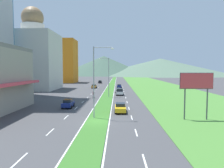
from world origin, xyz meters
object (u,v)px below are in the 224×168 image
object	(u,v)px
street_lamp_mid	(108,75)
car_5	(119,86)
car_1	(100,82)
car_2	(94,86)
pickup_truck_0	(120,92)
car_0	(118,90)
car_4	(68,103)
street_lamp_near	(96,78)
motorcycle_rider	(94,95)
car_3	(120,108)
billboard_roadside	(197,84)

from	to	relation	value
street_lamp_mid	car_5	world-z (taller)	street_lamp_mid
street_lamp_mid	car_1	world-z (taller)	street_lamp_mid
car_1	car_2	world-z (taller)	car_1
pickup_truck_0	car_1	bearing A→B (deg)	-168.96
street_lamp_mid	car_0	xyz separation A→B (m)	(2.93, 11.00, -5.25)
street_lamp_mid	pickup_truck_0	xyz separation A→B (m)	(3.25, 4.56, -5.04)
car_2	car_5	size ratio (longest dim) A/B	0.98
street_lamp_mid	car_4	world-z (taller)	street_lamp_mid
street_lamp_near	motorcycle_rider	bearing A→B (deg)	97.72
car_0	pickup_truck_0	xyz separation A→B (m)	(0.33, -6.44, 0.21)
car_0	car_3	size ratio (longest dim) A/B	0.93
car_4	pickup_truck_0	world-z (taller)	pickup_truck_0
street_lamp_near	pickup_truck_0	world-z (taller)	street_lamp_near
car_4	pickup_truck_0	distance (m)	22.82
street_lamp_mid	car_5	xyz separation A→B (m)	(3.37, 28.81, -5.29)
street_lamp_near	street_lamp_mid	world-z (taller)	street_lamp_near
car_0	motorcycle_rider	size ratio (longest dim) A/B	2.06
street_lamp_mid	car_3	world-z (taller)	street_lamp_mid
car_1	pickup_truck_0	world-z (taller)	pickup_truck_0
street_lamp_near	car_1	distance (m)	82.12
car_1	car_2	bearing A→B (deg)	-179.67
car_3	car_4	xyz separation A→B (m)	(-10.16, 3.96, 0.03)
car_5	pickup_truck_0	distance (m)	24.25
street_lamp_mid	car_3	bearing A→B (deg)	-80.99
car_5	motorcycle_rider	bearing A→B (deg)	-12.84
car_2	car_4	world-z (taller)	car_4
street_lamp_near	car_1	world-z (taller)	street_lamp_near
car_1	motorcycle_rider	bearing A→B (deg)	-176.74
car_1	car_2	size ratio (longest dim) A/B	1.07
pickup_truck_0	car_2	bearing A→B (deg)	-155.61
car_1	pickup_truck_0	xyz separation A→B (m)	(10.31, -52.84, 0.18)
street_lamp_near	billboard_roadside	distance (m)	14.84
car_0	car_1	world-z (taller)	car_1
car_1	car_3	world-z (taller)	car_1
billboard_roadside	car_3	bearing A→B (deg)	154.46
billboard_roadside	pickup_truck_0	bearing A→B (deg)	110.20
car_1	car_5	world-z (taller)	car_1
car_0	car_3	world-z (taller)	car_3
street_lamp_mid	pickup_truck_0	bearing A→B (deg)	54.51
billboard_roadside	car_1	distance (m)	85.24
car_1	car_0	bearing A→B (deg)	-167.86
street_lamp_mid	motorcycle_rider	distance (m)	6.75
street_lamp_near	car_5	distance (m)	53.53
car_1	car_2	distance (m)	30.49
car_0	motorcycle_rider	bearing A→B (deg)	-26.82
car_0	pickup_truck_0	distance (m)	6.45
street_lamp_mid	car_1	xyz separation A→B (m)	(-7.05, 57.40, -5.22)
motorcycle_rider	car_3	bearing A→B (deg)	-159.00
street_lamp_near	car_5	xyz separation A→B (m)	(4.02, 53.10, -5.45)
car_3	car_5	xyz separation A→B (m)	(0.23, 48.59, -0.06)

